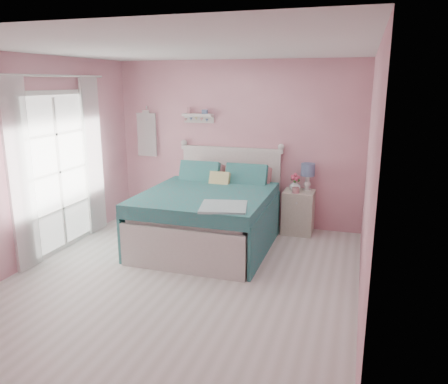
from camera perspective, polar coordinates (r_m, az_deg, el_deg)
The scene contains 13 objects.
floor at distance 5.33m, azimuth -5.25°, elevation -11.00°, with size 4.50×4.50×0.00m, color silver.
room_shell at distance 4.87m, azimuth -5.67°, elevation 6.09°, with size 4.50×4.50×4.50m.
bed at distance 6.22m, azimuth -1.82°, elevation -3.09°, with size 1.70×2.16×1.25m.
nightstand at distance 6.78m, azimuth 9.67°, elevation -2.58°, with size 0.46×0.45×0.66m.
table_lamp at distance 6.70m, azimuth 10.90°, elevation 2.62°, with size 0.21×0.21×0.42m.
vase at distance 6.69m, azimuth 9.26°, elevation 0.89°, with size 0.16×0.16×0.17m, color white.
teacup at distance 6.56m, azimuth 9.35°, elevation 0.25°, with size 0.11×0.11×0.09m, color #C6858C.
roses at distance 6.66m, azimuth 9.27°, elevation 1.90°, with size 0.14×0.11×0.12m.
wall_shelf at distance 7.11m, azimuth -3.40°, elevation 9.90°, with size 0.50×0.15×0.25m.
hanging_dress at distance 7.51m, azimuth -10.04°, elevation 7.38°, with size 0.34×0.03×0.72m, color white.
french_door at distance 6.31m, azimuth -20.78°, elevation 2.39°, with size 0.04×1.32×2.16m.
curtain_near at distance 5.71m, azimuth -25.04°, elevation 1.89°, with size 0.04×0.40×2.32m, color white.
curtain_far at distance 6.85m, azimuth -16.71°, elevation 4.49°, with size 0.04×0.40×2.32m, color white.
Camera 1 is at (1.91, -4.43, 2.27)m, focal length 35.00 mm.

